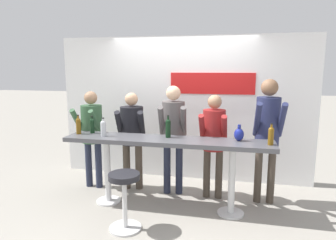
{
  "coord_description": "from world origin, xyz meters",
  "views": [
    {
      "loc": [
        0.88,
        -3.92,
        1.96
      ],
      "look_at": [
        0.0,
        0.07,
        1.26
      ],
      "focal_mm": 32.0,
      "sensor_mm": 36.0,
      "label": 1
    }
  ],
  "objects": [
    {
      "name": "wine_bottle_0",
      "position": [
        -1.17,
        0.12,
        1.13
      ],
      "size": [
        0.07,
        0.07,
        0.26
      ],
      "color": "black",
      "rests_on": "tasting_table"
    },
    {
      "name": "wine_bottle_4",
      "position": [
        -1.34,
        0.03,
        1.14
      ],
      "size": [
        0.07,
        0.07,
        0.29
      ],
      "color": "brown",
      "rests_on": "tasting_table"
    },
    {
      "name": "wine_bottle_3",
      "position": [
        -0.92,
        -0.03,
        1.14
      ],
      "size": [
        0.08,
        0.08,
        0.27
      ],
      "color": "#B7BCC1",
      "rests_on": "tasting_table"
    },
    {
      "name": "person_center",
      "position": [
        0.61,
        0.48,
        0.98
      ],
      "size": [
        0.41,
        0.5,
        1.59
      ],
      "rotation": [
        0.0,
        0.0,
        -0.02
      ],
      "color": "#473D33",
      "rests_on": "ground_plane"
    },
    {
      "name": "wine_bottle_1",
      "position": [
        0.0,
        0.08,
        1.15
      ],
      "size": [
        0.07,
        0.07,
        0.32
      ],
      "color": "black",
      "rests_on": "tasting_table"
    },
    {
      "name": "person_left",
      "position": [
        -0.7,
        0.55,
        0.98
      ],
      "size": [
        0.5,
        0.58,
        1.59
      ],
      "rotation": [
        0.0,
        0.0,
        0.18
      ],
      "color": "#473D33",
      "rests_on": "ground_plane"
    },
    {
      "name": "back_wall",
      "position": [
        0.0,
        1.3,
        1.26
      ],
      "size": [
        4.49,
        0.12,
        2.52
      ],
      "color": "white",
      "rests_on": "ground_plane"
    },
    {
      "name": "tasting_table",
      "position": [
        0.0,
        0.0,
        0.86
      ],
      "size": [
        2.89,
        0.5,
        1.01
      ],
      "color": "#4C4C51",
      "rests_on": "ground_plane"
    },
    {
      "name": "person_center_right",
      "position": [
        1.36,
        0.47,
        1.15
      ],
      "size": [
        0.41,
        0.55,
        1.82
      ],
      "rotation": [
        0.0,
        0.0,
        0.03
      ],
      "color": "#473D33",
      "rests_on": "ground_plane"
    },
    {
      "name": "person_center_left",
      "position": [
        -0.01,
        0.51,
        1.06
      ],
      "size": [
        0.46,
        0.57,
        1.71
      ],
      "rotation": [
        0.0,
        0.0,
        0.13
      ],
      "color": "#23283D",
      "rests_on": "ground_plane"
    },
    {
      "name": "person_far_left",
      "position": [
        -1.36,
        0.49,
        1.0
      ],
      "size": [
        0.43,
        0.52,
        1.61
      ],
      "rotation": [
        0.0,
        0.0,
        -0.07
      ],
      "color": "#23283D",
      "rests_on": "ground_plane"
    },
    {
      "name": "wine_bottle_2",
      "position": [
        1.36,
        -0.04,
        1.14
      ],
      "size": [
        0.07,
        0.07,
        0.28
      ],
      "color": "brown",
      "rests_on": "tasting_table"
    },
    {
      "name": "decorative_vase",
      "position": [
        0.97,
        0.1,
        1.1
      ],
      "size": [
        0.13,
        0.13,
        0.22
      ],
      "color": "navy",
      "rests_on": "tasting_table"
    },
    {
      "name": "bar_stool",
      "position": [
        -0.38,
        -0.68,
        0.48
      ],
      "size": [
        0.4,
        0.4,
        0.72
      ],
      "color": "silver",
      "rests_on": "ground_plane"
    },
    {
      "name": "ground_plane",
      "position": [
        0.0,
        0.0,
        0.0
      ],
      "size": [
        40.0,
        40.0,
        0.0
      ],
      "primitive_type": "plane",
      "color": "gray"
    }
  ]
}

